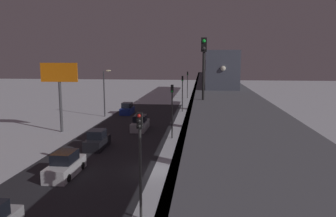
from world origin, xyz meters
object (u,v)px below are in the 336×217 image
at_px(sedan_blue, 127,109).
at_px(traffic_light_far, 182,88).
at_px(sedan_silver, 140,124).
at_px(sedan_black, 97,141).
at_px(commercial_billboard, 59,79).
at_px(subway_train, 211,63).
at_px(traffic_light_distant, 188,81).
at_px(traffic_light_near, 140,151).
at_px(sedan_white, 65,166).
at_px(traffic_light_mid, 172,103).
at_px(rail_signal, 204,58).

xyz_separation_m(sedan_blue, traffic_light_far, (-9.30, -3.54, 3.40)).
bearing_deg(sedan_silver, sedan_black, -106.58).
bearing_deg(commercial_billboard, sedan_black, 135.07).
relative_size(subway_train, sedan_silver, 15.82).
height_order(sedan_black, traffic_light_distant, traffic_light_distant).
relative_size(subway_train, traffic_light_near, 11.57).
bearing_deg(traffic_light_far, sedan_white, 77.28).
xyz_separation_m(sedan_black, traffic_light_distant, (-7.50, -44.98, 3.40)).
xyz_separation_m(traffic_light_far, commercial_billboard, (14.60, 17.99, 2.63)).
relative_size(traffic_light_far, traffic_light_distant, 1.00).
xyz_separation_m(subway_train, traffic_light_mid, (5.20, 26.82, -4.31)).
height_order(subway_train, commercial_billboard, subway_train).
bearing_deg(subway_train, sedan_blue, 35.78).
xyz_separation_m(subway_train, traffic_light_far, (5.20, 6.91, -4.31)).
relative_size(subway_train, sedan_black, 18.04).
distance_m(subway_train, sedan_silver, 25.83).
xyz_separation_m(sedan_blue, traffic_light_near, (-9.30, 36.29, 3.40)).
height_order(sedan_black, commercial_billboard, commercial_billboard).
bearing_deg(commercial_billboard, traffic_light_mid, 172.49).
xyz_separation_m(sedan_silver, sedan_blue, (4.60, -12.12, 0.00)).
relative_size(sedan_black, sedan_blue, 1.02).
bearing_deg(commercial_billboard, sedan_silver, -166.79).
relative_size(traffic_light_near, traffic_light_distant, 1.00).
height_order(rail_signal, traffic_light_mid, rail_signal).
distance_m(sedan_silver, sedan_blue, 12.97).
relative_size(sedan_silver, traffic_light_near, 0.73).
bearing_deg(traffic_light_mid, subway_train, -100.97).
bearing_deg(rail_signal, traffic_light_distant, -86.39).
relative_size(rail_signal, traffic_light_mid, 0.62).
bearing_deg(traffic_light_distant, subway_train, 111.78).
bearing_deg(sedan_silver, traffic_light_far, 73.30).
height_order(sedan_white, sedan_black, same).
bearing_deg(sedan_silver, traffic_light_near, -78.99).
xyz_separation_m(rail_signal, sedan_silver, (8.25, -20.68, -8.66)).
xyz_separation_m(sedan_black, traffic_light_mid, (-7.50, -5.15, 3.40)).
height_order(subway_train, sedan_white, subway_train).
distance_m(sedan_silver, sedan_black, 9.81).
height_order(subway_train, rail_signal, rail_signal).
bearing_deg(sedan_silver, subway_train, 66.32).
bearing_deg(sedan_white, traffic_light_near, 138.64).
distance_m(sedan_black, traffic_light_far, 26.39).
distance_m(traffic_light_near, traffic_light_far, 39.83).
height_order(rail_signal, traffic_light_near, rail_signal).
bearing_deg(traffic_light_near, sedan_white, -41.36).
relative_size(subway_train, commercial_billboard, 8.32).
distance_m(sedan_black, traffic_light_near, 16.90).
bearing_deg(traffic_light_near, traffic_light_distant, -90.00).
relative_size(rail_signal, commercial_billboard, 0.45).
height_order(sedan_white, sedan_silver, same).
relative_size(rail_signal, sedan_silver, 0.85).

